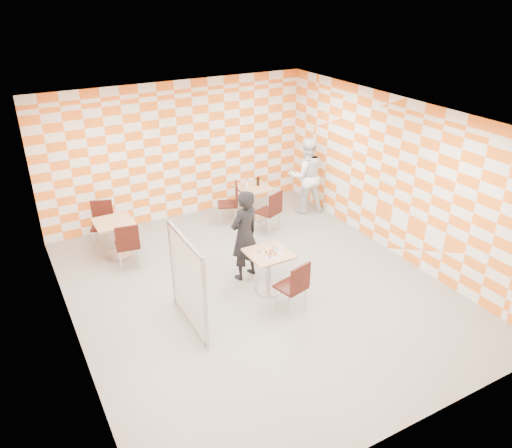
{
  "coord_description": "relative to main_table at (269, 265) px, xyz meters",
  "views": [
    {
      "loc": [
        -3.54,
        -6.39,
        4.88
      ],
      "look_at": [
        0.1,
        0.2,
        1.15
      ],
      "focal_mm": 35.0,
      "sensor_mm": 36.0,
      "label": 1
    }
  ],
  "objects": [
    {
      "name": "room_shell",
      "position": [
        -0.16,
        0.68,
        0.99
      ],
      "size": [
        7.0,
        7.0,
        7.0
      ],
      "color": "gray",
      "rests_on": "ground"
    },
    {
      "name": "main_table",
      "position": [
        0.0,
        0.0,
        0.0
      ],
      "size": [
        0.7,
        0.7,
        0.75
      ],
      "color": "tan",
      "rests_on": "ground"
    },
    {
      "name": "second_table",
      "position": [
        1.16,
        2.67,
        0.0
      ],
      "size": [
        0.7,
        0.7,
        0.75
      ],
      "color": "tan",
      "rests_on": "ground"
    },
    {
      "name": "empty_table",
      "position": [
        -1.98,
        2.45,
        0.0
      ],
      "size": [
        0.7,
        0.7,
        0.75
      ],
      "color": "tan",
      "rests_on": "ground"
    },
    {
      "name": "chair_main_front",
      "position": [
        0.04,
        -0.76,
        0.04
      ],
      "size": [
        0.51,
        0.52,
        0.92
      ],
      "color": "#35100A",
      "rests_on": "ground"
    },
    {
      "name": "chair_second_front",
      "position": [
        1.16,
        1.88,
        0.04
      ],
      "size": [
        0.55,
        0.56,
        0.92
      ],
      "color": "#35100A",
      "rests_on": "ground"
    },
    {
      "name": "chair_second_side",
      "position": [
        0.63,
        2.69,
        0.04
      ],
      "size": [
        0.56,
        0.56,
        0.92
      ],
      "color": "#35100A",
      "rests_on": "ground"
    },
    {
      "name": "chair_empty_near",
      "position": [
        -1.89,
        1.87,
        0.04
      ],
      "size": [
        0.48,
        0.49,
        0.92
      ],
      "color": "#35100A",
      "rests_on": "ground"
    },
    {
      "name": "chair_empty_far",
      "position": [
        -2.06,
        3.05,
        0.04
      ],
      "size": [
        0.54,
        0.55,
        0.92
      ],
      "color": "#35100A",
      "rests_on": "ground"
    },
    {
      "name": "partition",
      "position": [
        -1.55,
        -0.25,
        0.28
      ],
      "size": [
        0.08,
        1.38,
        1.55
      ],
      "color": "white",
      "rests_on": "ground"
    },
    {
      "name": "man_dark",
      "position": [
        -0.14,
        0.6,
        0.33
      ],
      "size": [
        0.7,
        0.56,
        1.67
      ],
      "primitive_type": "imported",
      "rotation": [
        0.0,
        0.0,
        3.44
      ],
      "color": "black",
      "rests_on": "ground"
    },
    {
      "name": "man_white",
      "position": [
        2.39,
        2.44,
        0.37
      ],
      "size": [
        1.0,
        0.87,
        1.75
      ],
      "primitive_type": "imported",
      "rotation": [
        0.0,
        0.0,
        2.87
      ],
      "color": "white",
      "rests_on": "ground"
    },
    {
      "name": "pizza_on_foil",
      "position": [
        -0.0,
        -0.02,
        0.26
      ],
      "size": [
        0.4,
        0.4,
        0.04
      ],
      "color": "silver",
      "rests_on": "main_table"
    },
    {
      "name": "sport_bottle",
      "position": [
        1.02,
        2.72,
        0.33
      ],
      "size": [
        0.06,
        0.06,
        0.2
      ],
      "color": "white",
      "rests_on": "second_table"
    },
    {
      "name": "soda_bottle",
      "position": [
        1.3,
        2.71,
        0.34
      ],
      "size": [
        0.07,
        0.07,
        0.23
      ],
      "color": "black",
      "rests_on": "second_table"
    }
  ]
}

